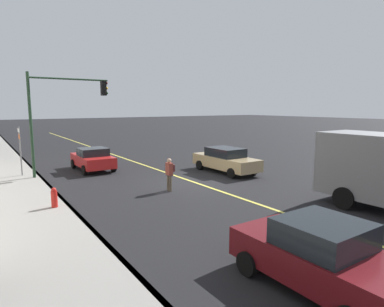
% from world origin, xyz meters
% --- Properties ---
extents(ground, '(200.00, 200.00, 0.00)m').
position_xyz_m(ground, '(0.00, 0.00, 0.00)').
color(ground, black).
extents(sidewalk_slab, '(80.00, 3.52, 0.15)m').
position_xyz_m(sidewalk_slab, '(0.00, 8.47, 0.07)').
color(sidewalk_slab, gray).
rests_on(sidewalk_slab, ground).
extents(curb_edge, '(80.00, 0.16, 0.15)m').
position_xyz_m(curb_edge, '(0.00, 6.79, 0.07)').
color(curb_edge, slate).
rests_on(curb_edge, ground).
extents(lane_stripe_center, '(80.00, 0.16, 0.01)m').
position_xyz_m(lane_stripe_center, '(0.00, 0.00, 0.01)').
color(lane_stripe_center, '#D8CC4C').
rests_on(lane_stripe_center, ground).
extents(car_red, '(3.90, 2.01, 1.45)m').
position_xyz_m(car_red, '(6.44, 3.50, 0.74)').
color(car_red, red).
rests_on(car_red, ground).
extents(car_tan, '(4.77, 1.93, 1.53)m').
position_xyz_m(car_tan, '(1.16, -3.18, 0.78)').
color(car_tan, tan).
rests_on(car_tan, ground).
extents(car_maroon, '(3.98, 2.05, 1.61)m').
position_xyz_m(car_maroon, '(-10.21, 3.52, 0.80)').
color(car_maroon, '#591116').
rests_on(car_maroon, ground).
extents(pedestrian_with_backpack, '(0.39, 0.37, 1.61)m').
position_xyz_m(pedestrian_with_backpack, '(-0.87, 2.00, 0.93)').
color(pedestrian_with_backpack, brown).
rests_on(pedestrian_with_backpack, ground).
extents(traffic_light_mast, '(0.28, 4.49, 5.94)m').
position_xyz_m(traffic_light_mast, '(5.40, 5.43, 4.09)').
color(traffic_light_mast, '#1E3823').
rests_on(traffic_light_mast, ground).
extents(street_sign_post, '(0.60, 0.08, 2.94)m').
position_xyz_m(street_sign_post, '(6.40, 7.61, 1.73)').
color(street_sign_post, slate).
rests_on(street_sign_post, ground).
extents(fire_hydrant, '(0.24, 0.24, 0.94)m').
position_xyz_m(fire_hydrant, '(-0.99, 7.31, 0.47)').
color(fire_hydrant, red).
rests_on(fire_hydrant, ground).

